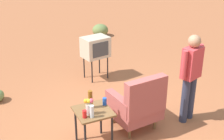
% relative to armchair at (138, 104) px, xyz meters
% --- Properties ---
extents(ground_plane, '(60.00, 60.00, 0.00)m').
position_rel_armchair_xyz_m(ground_plane, '(0.25, -0.11, -0.50)').
color(ground_plane, '#A05B38').
extents(armchair, '(0.85, 0.85, 1.06)m').
position_rel_armchair_xyz_m(armchair, '(0.00, 0.00, 0.00)').
color(armchair, brown).
rests_on(armchair, ground).
extents(side_table, '(0.56, 0.56, 0.64)m').
position_rel_armchair_xyz_m(side_table, '(0.86, 0.09, 0.04)').
color(side_table, black).
rests_on(side_table, ground).
extents(tv_on_stand, '(0.67, 0.54, 1.03)m').
position_rel_armchair_xyz_m(tv_on_stand, '(-0.16, -2.29, 0.28)').
color(tv_on_stand, black).
rests_on(tv_on_stand, ground).
extents(person_standing, '(0.54, 0.32, 1.64)m').
position_rel_armchair_xyz_m(person_standing, '(-0.98, 0.12, 0.44)').
color(person_standing, '#2D3347').
rests_on(person_standing, ground).
extents(soda_can_red, '(0.07, 0.07, 0.12)m').
position_rel_armchair_xyz_m(soda_can_red, '(1.05, 0.22, 0.20)').
color(soda_can_red, red).
rests_on(soda_can_red, side_table).
extents(bottle_tall_amber, '(0.07, 0.07, 0.30)m').
position_rel_armchair_xyz_m(bottle_tall_amber, '(0.86, -0.01, 0.29)').
color(bottle_tall_amber, brown).
rests_on(bottle_tall_amber, side_table).
extents(bottle_short_clear, '(0.06, 0.06, 0.20)m').
position_rel_armchair_xyz_m(bottle_short_clear, '(0.94, 0.26, 0.24)').
color(bottle_short_clear, silver).
rests_on(bottle_short_clear, side_table).
extents(soda_can_blue, '(0.07, 0.07, 0.12)m').
position_rel_armchair_xyz_m(soda_can_blue, '(0.62, 0.00, 0.20)').
color(soda_can_blue, blue).
rests_on(soda_can_blue, side_table).
extents(flower_vase, '(0.15, 0.10, 0.27)m').
position_rel_armchair_xyz_m(flower_vase, '(0.95, 0.16, 0.29)').
color(flower_vase, silver).
rests_on(flower_vase, side_table).
extents(shrub_mid, '(0.55, 0.55, 0.42)m').
position_rel_armchair_xyz_m(shrub_mid, '(-1.61, -5.43, -0.29)').
color(shrub_mid, olive).
rests_on(shrub_mid, ground).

